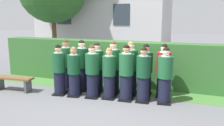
# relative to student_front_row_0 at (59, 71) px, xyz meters

# --- Properties ---
(ground_plane) EXTENTS (60.00, 60.00, 0.00)m
(ground_plane) POSITION_rel_student_front_row_0_xyz_m (1.62, 0.17, -0.76)
(ground_plane) COLOR slate
(student_front_row_0) EXTENTS (0.44, 0.51, 1.61)m
(student_front_row_0) POSITION_rel_student_front_row_0_xyz_m (0.00, 0.00, 0.00)
(student_front_row_0) COLOR black
(student_front_row_0) RESTS_ON ground
(student_front_row_1) EXTENTS (0.43, 0.50, 1.56)m
(student_front_row_1) POSITION_rel_student_front_row_0_xyz_m (0.52, 0.03, -0.02)
(student_front_row_1) COLOR black
(student_front_row_1) RESTS_ON ground
(student_front_row_2) EXTENTS (0.43, 0.51, 1.63)m
(student_front_row_2) POSITION_rel_student_front_row_0_xyz_m (1.11, 0.11, 0.01)
(student_front_row_2) COLOR black
(student_front_row_2) RESTS_ON ground
(student_front_row_3) EXTENTS (0.41, 0.50, 1.56)m
(student_front_row_3) POSITION_rel_student_front_row_0_xyz_m (1.63, 0.20, -0.02)
(student_front_row_3) COLOR black
(student_front_row_3) RESTS_ON ground
(student_front_row_4) EXTENTS (0.44, 0.53, 1.67)m
(student_front_row_4) POSITION_rel_student_front_row_0_xyz_m (2.15, 0.23, 0.03)
(student_front_row_4) COLOR black
(student_front_row_4) RESTS_ON ground
(student_front_row_5) EXTENTS (0.42, 0.48, 1.62)m
(student_front_row_5) POSITION_rel_student_front_row_0_xyz_m (2.66, 0.28, 0.01)
(student_front_row_5) COLOR black
(student_front_row_5) RESTS_ON ground
(student_front_row_6) EXTENTS (0.43, 0.51, 1.63)m
(student_front_row_6) POSITION_rel_student_front_row_0_xyz_m (3.26, 0.37, 0.01)
(student_front_row_6) COLOR black
(student_front_row_6) RESTS_ON ground
(student_rear_row_0) EXTENTS (0.45, 0.52, 1.71)m
(student_rear_row_0) POSITION_rel_student_front_row_0_xyz_m (-0.08, 0.59, 0.05)
(student_rear_row_0) COLOR black
(student_rear_row_0) RESTS_ON ground
(student_rear_row_1) EXTENTS (0.45, 0.53, 1.71)m
(student_rear_row_1) POSITION_rel_student_front_row_0_xyz_m (0.48, 0.66, 0.05)
(student_rear_row_1) COLOR black
(student_rear_row_1) RESTS_ON ground
(student_rear_row_2) EXTENTS (0.43, 0.51, 1.64)m
(student_rear_row_2) POSITION_rel_student_front_row_0_xyz_m (1.01, 0.69, 0.02)
(student_rear_row_2) COLOR black
(student_rear_row_2) RESTS_ON ground
(student_rear_row_3) EXTENTS (0.44, 0.52, 1.70)m
(student_rear_row_3) POSITION_rel_student_front_row_0_xyz_m (1.56, 0.73, 0.05)
(student_rear_row_3) COLOR black
(student_rear_row_3) RESTS_ON ground
(student_rear_row_4) EXTENTS (0.45, 0.54, 1.71)m
(student_rear_row_4) POSITION_rel_student_front_row_0_xyz_m (2.13, 0.79, 0.05)
(student_rear_row_4) COLOR black
(student_rear_row_4) RESTS_ON ground
(student_rear_row_5) EXTENTS (0.43, 0.48, 1.64)m
(student_rear_row_5) POSITION_rel_student_front_row_0_xyz_m (2.59, 0.88, 0.02)
(student_rear_row_5) COLOR black
(student_rear_row_5) RESTS_ON ground
(student_in_red_blazer) EXTENTS (0.43, 0.53, 1.66)m
(student_in_red_blazer) POSITION_rel_student_front_row_0_xyz_m (3.14, 0.93, 0.03)
(student_in_red_blazer) COLOR black
(student_in_red_blazer) RESTS_ON ground
(hedge) EXTENTS (10.14, 0.70, 1.58)m
(hedge) POSITION_rel_student_front_row_0_xyz_m (1.62, 1.87, 0.03)
(hedge) COLOR #33662D
(hedge) RESTS_ON ground
(school_building_main) EXTENTS (8.20, 4.64, 6.46)m
(school_building_main) POSITION_rel_student_front_row_0_xyz_m (-1.55, 7.98, 2.56)
(school_building_main) COLOR silver
(school_building_main) RESTS_ON ground
(wooden_bench) EXTENTS (1.42, 0.47, 0.48)m
(wooden_bench) POSITION_rel_student_front_row_0_xyz_m (-1.65, -0.24, -0.41)
(wooden_bench) COLOR brown
(wooden_bench) RESTS_ON ground
(lawn_strip) EXTENTS (10.14, 0.90, 0.01)m
(lawn_strip) POSITION_rel_student_front_row_0_xyz_m (1.62, 1.07, -0.76)
(lawn_strip) COLOR #477A38
(lawn_strip) RESTS_ON ground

